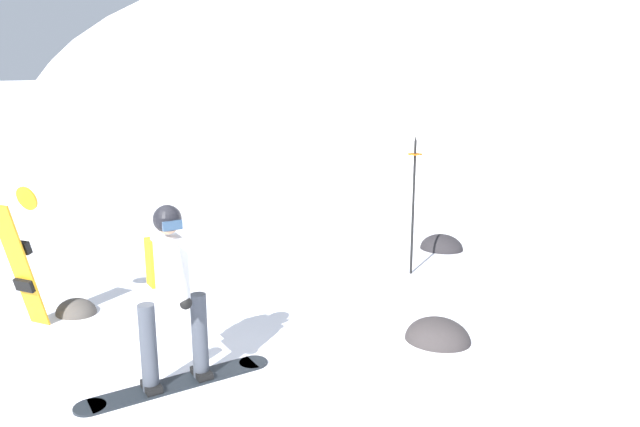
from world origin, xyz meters
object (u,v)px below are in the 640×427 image
(rock_mid, at_px, (437,340))
(snowboarder_main, at_px, (171,291))
(piste_marker_near, at_px, (414,196))
(rock_small, at_px, (76,313))
(spare_snowboard, at_px, (22,259))
(rock_dark, at_px, (441,249))

(rock_mid, bearing_deg, snowboarder_main, -137.31)
(piste_marker_near, bearing_deg, rock_mid, -67.63)
(snowboarder_main, xyz_separation_m, rock_small, (-2.13, 0.91, -0.92))
(snowboarder_main, distance_m, rock_mid, 2.92)
(piste_marker_near, distance_m, rock_small, 4.63)
(spare_snowboard, bearing_deg, rock_small, 73.93)
(snowboarder_main, distance_m, spare_snowboard, 2.32)
(rock_dark, bearing_deg, rock_mid, -78.48)
(snowboarder_main, xyz_separation_m, rock_mid, (2.04, 1.88, -0.92))
(snowboarder_main, xyz_separation_m, rock_dark, (1.34, 5.33, -0.92))
(rock_small, bearing_deg, rock_dark, 51.85)
(snowboarder_main, bearing_deg, spare_snowboard, 170.76)
(rock_dark, xyz_separation_m, rock_mid, (0.70, -3.44, 0.00))
(rock_small, bearing_deg, spare_snowboard, -106.07)
(snowboarder_main, relative_size, spare_snowboard, 1.06)
(piste_marker_near, distance_m, rock_mid, 2.49)
(rock_dark, height_order, rock_small, rock_dark)
(spare_snowboard, xyz_separation_m, rock_mid, (4.32, 1.51, -0.82))
(spare_snowboard, distance_m, piste_marker_near, 4.99)
(rock_small, bearing_deg, rock_mid, 13.11)
(snowboarder_main, xyz_separation_m, piste_marker_near, (1.20, 3.94, 0.21))
(piste_marker_near, bearing_deg, snowboarder_main, -106.90)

